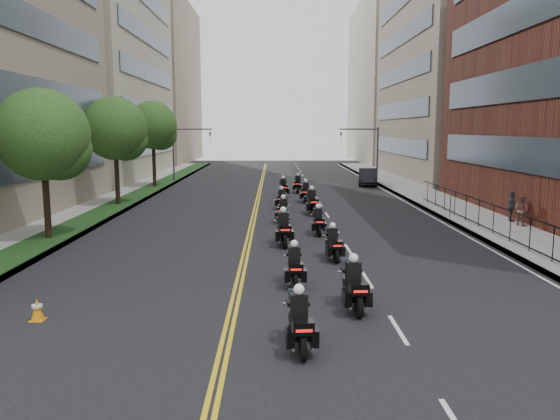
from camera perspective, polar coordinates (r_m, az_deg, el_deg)
The scene contains 28 objects.
ground at distance 15.28m, azimuth 0.16°, elevation -12.45°, with size 160.00×160.00×0.00m, color black.
sidewalk_right at distance 41.47m, azimuth 16.46°, elevation 0.70°, with size 4.00×90.00×0.15m, color gray.
sidewalk_left at distance 41.35m, azimuth -17.23°, elevation 0.64°, with size 4.00×90.00×0.15m, color gray.
grass_strip at distance 41.12m, azimuth -16.17°, elevation 0.78°, with size 2.00×90.00×0.04m, color #143714.
building_right_tan at distance 66.62m, azimuth 19.13°, elevation 16.29°, with size 15.11×28.00×30.00m.
building_right_far at distance 95.08m, azimuth 12.86°, elevation 12.85°, with size 15.00×28.00×26.00m, color #A9A288.
building_left_mid at distance 66.96m, azimuth -20.67°, elevation 17.91°, with size 16.11×28.00×34.00m.
building_left_far at distance 95.10m, azimuth -14.27°, elevation 12.81°, with size 16.00×28.00×26.00m, color gray.
iron_fence at distance 28.92m, azimuth 22.15°, elevation -1.19°, with size 0.05×28.00×1.50m.
street_trees at distance 34.61m, azimuth -19.09°, elevation 7.50°, with size 4.40×38.40×7.98m.
traffic_signal_right at distance 57.13m, azimuth 9.22°, elevation 6.64°, with size 4.09×0.20×5.60m.
traffic_signal_left at distance 57.06m, azimuth -10.15°, elevation 6.61°, with size 4.09×0.20×5.60m.
motorcycle_0 at distance 13.86m, azimuth 2.04°, elevation -11.82°, with size 0.58×2.23×1.64m.
motorcycle_1 at distance 16.83m, azimuth 7.72°, elevation -8.07°, with size 0.58×2.34×1.73m.
motorcycle_2 at distance 19.22m, azimuth 1.52°, elevation -6.05°, with size 0.50×2.17×1.60m.
motorcycle_3 at distance 23.00m, azimuth 5.56°, elevation -3.69°, with size 0.60×2.13×1.57m.
motorcycle_4 at distance 25.72m, azimuth 0.37°, elevation -2.11°, with size 0.62×2.47×1.82m.
motorcycle_5 at distance 28.42m, azimuth 4.00°, elevation -1.30°, with size 0.50×2.16×1.59m.
motorcycle_6 at distance 31.92m, azimuth 0.31°, elevation -0.17°, with size 0.65×2.21×1.64m.
motorcycle_7 at distance 35.03m, azimuth 3.35°, elevation 0.73°, with size 0.65×2.49×1.84m.
motorcycle_8 at distance 37.46m, azimuth 0.13°, elevation 1.07°, with size 0.60×2.10×1.55m.
motorcycle_9 at distance 40.86m, azimuth 2.69°, elevation 1.78°, with size 0.63×2.33×1.72m.
motorcycle_10 at distance 43.87m, azimuth 0.35°, elevation 2.25°, with size 0.64×2.32×1.71m.
motorcycle_11 at distance 46.82m, azimuth 1.88°, elevation 2.64°, with size 0.62×2.30×1.70m.
parked_sedan at distance 53.73m, azimuth 9.15°, elevation 3.44°, with size 1.71×4.91×1.62m, color black.
pedestrian_b at distance 32.94m, azimuth 23.93°, elevation -0.02°, with size 0.82×0.64×1.69m, color brown.
pedestrian_c at distance 34.10m, azimuth 23.04°, elevation 0.35°, with size 1.03×0.43×1.75m, color #3D3F45.
traffic_cone at distance 17.35m, azimuth -24.03°, elevation -9.48°, with size 0.40×0.40×0.67m.
Camera 1 is at (-0.21, -14.26, 5.47)m, focal length 35.00 mm.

